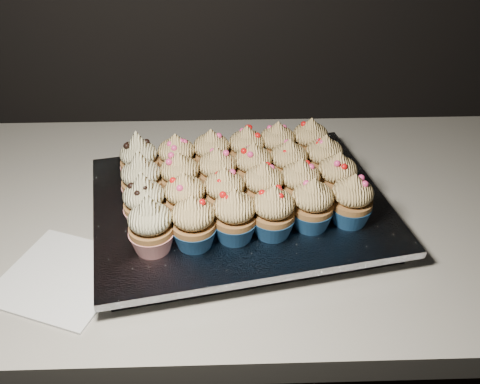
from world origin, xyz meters
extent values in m
cube|color=black|center=(0.00, 1.70, 0.43)|extent=(2.40, 0.60, 0.86)
cube|color=beige|center=(0.00, 1.70, 0.88)|extent=(2.44, 0.64, 0.04)
cube|color=white|center=(-0.21, 1.53, 0.90)|extent=(0.21, 0.21, 0.00)
cube|color=black|center=(0.04, 1.66, 0.91)|extent=(0.47, 0.39, 0.02)
cube|color=silver|center=(0.04, 1.66, 0.93)|extent=(0.51, 0.43, 0.01)
cone|color=#AE1918|center=(-0.08, 1.55, 0.95)|extent=(0.06, 0.06, 0.03)
ellipsoid|color=beige|center=(-0.08, 1.55, 0.99)|extent=(0.06, 0.06, 0.04)
cone|color=beige|center=(-0.08, 1.55, 1.02)|extent=(0.03, 0.03, 0.03)
cone|color=navy|center=(-0.03, 1.56, 0.95)|extent=(0.06, 0.06, 0.03)
ellipsoid|color=#E5BC73|center=(-0.03, 1.56, 0.99)|extent=(0.06, 0.06, 0.04)
cone|color=#E5BC73|center=(-0.03, 1.56, 1.01)|extent=(0.03, 0.03, 0.02)
cone|color=navy|center=(0.03, 1.57, 0.95)|extent=(0.06, 0.06, 0.03)
ellipsoid|color=#E5BC73|center=(0.03, 1.57, 0.99)|extent=(0.06, 0.06, 0.04)
cone|color=#E5BC73|center=(0.03, 1.57, 1.01)|extent=(0.03, 0.03, 0.02)
cone|color=navy|center=(0.09, 1.58, 0.95)|extent=(0.06, 0.06, 0.03)
ellipsoid|color=#E5BC73|center=(0.09, 1.58, 0.99)|extent=(0.06, 0.06, 0.04)
cone|color=#E5BC73|center=(0.09, 1.58, 1.01)|extent=(0.03, 0.03, 0.02)
cone|color=navy|center=(0.14, 1.60, 0.95)|extent=(0.06, 0.06, 0.03)
ellipsoid|color=#E5BC73|center=(0.14, 1.60, 0.99)|extent=(0.06, 0.06, 0.04)
cone|color=#E5BC73|center=(0.14, 1.60, 1.01)|extent=(0.03, 0.03, 0.02)
cone|color=navy|center=(0.20, 1.60, 0.95)|extent=(0.06, 0.06, 0.03)
ellipsoid|color=#E5BC73|center=(0.20, 1.60, 0.99)|extent=(0.06, 0.06, 0.04)
cone|color=#E5BC73|center=(0.20, 1.60, 1.01)|extent=(0.03, 0.03, 0.02)
cone|color=#AE1918|center=(-0.10, 1.61, 0.95)|extent=(0.06, 0.06, 0.03)
ellipsoid|color=beige|center=(-0.10, 1.61, 0.99)|extent=(0.06, 0.06, 0.04)
cone|color=beige|center=(-0.10, 1.61, 1.02)|extent=(0.03, 0.03, 0.03)
cone|color=navy|center=(-0.04, 1.62, 0.95)|extent=(0.06, 0.06, 0.03)
ellipsoid|color=#E5BC73|center=(-0.04, 1.62, 0.99)|extent=(0.06, 0.06, 0.04)
cone|color=#E5BC73|center=(-0.04, 1.62, 1.01)|extent=(0.03, 0.03, 0.02)
cone|color=navy|center=(0.02, 1.63, 0.95)|extent=(0.06, 0.06, 0.03)
ellipsoid|color=#E5BC73|center=(0.02, 1.63, 0.99)|extent=(0.06, 0.06, 0.04)
cone|color=#E5BC73|center=(0.02, 1.63, 1.01)|extent=(0.03, 0.03, 0.02)
cone|color=navy|center=(0.08, 1.64, 0.95)|extent=(0.06, 0.06, 0.03)
ellipsoid|color=#E5BC73|center=(0.08, 1.64, 0.99)|extent=(0.06, 0.06, 0.04)
cone|color=#E5BC73|center=(0.08, 1.64, 1.01)|extent=(0.03, 0.03, 0.02)
cone|color=navy|center=(0.13, 1.65, 0.95)|extent=(0.06, 0.06, 0.03)
ellipsoid|color=#E5BC73|center=(0.13, 1.65, 0.99)|extent=(0.06, 0.06, 0.04)
cone|color=#E5BC73|center=(0.13, 1.65, 1.01)|extent=(0.03, 0.03, 0.02)
cone|color=navy|center=(0.19, 1.66, 0.95)|extent=(0.06, 0.06, 0.03)
ellipsoid|color=#E5BC73|center=(0.19, 1.66, 0.99)|extent=(0.06, 0.06, 0.04)
cone|color=#E5BC73|center=(0.19, 1.66, 1.01)|extent=(0.03, 0.03, 0.02)
cone|color=#AE1918|center=(-0.11, 1.66, 0.95)|extent=(0.06, 0.06, 0.03)
ellipsoid|color=beige|center=(-0.11, 1.66, 0.99)|extent=(0.06, 0.06, 0.04)
cone|color=beige|center=(-0.11, 1.66, 1.02)|extent=(0.03, 0.03, 0.03)
cone|color=navy|center=(-0.05, 1.67, 0.95)|extent=(0.06, 0.06, 0.03)
ellipsoid|color=#E5BC73|center=(-0.05, 1.67, 0.99)|extent=(0.06, 0.06, 0.04)
cone|color=#E5BC73|center=(-0.05, 1.67, 1.01)|extent=(0.03, 0.03, 0.02)
cone|color=navy|center=(0.01, 1.69, 0.95)|extent=(0.06, 0.06, 0.03)
ellipsoid|color=#E5BC73|center=(0.01, 1.69, 0.99)|extent=(0.06, 0.06, 0.04)
cone|color=#E5BC73|center=(0.01, 1.69, 1.01)|extent=(0.03, 0.03, 0.02)
cone|color=navy|center=(0.06, 1.70, 0.95)|extent=(0.06, 0.06, 0.03)
ellipsoid|color=#E5BC73|center=(0.06, 1.70, 0.99)|extent=(0.06, 0.06, 0.04)
cone|color=#E5BC73|center=(0.06, 1.70, 1.01)|extent=(0.03, 0.03, 0.02)
cone|color=navy|center=(0.12, 1.71, 0.95)|extent=(0.06, 0.06, 0.03)
ellipsoid|color=#E5BC73|center=(0.12, 1.71, 0.99)|extent=(0.06, 0.06, 0.04)
cone|color=#E5BC73|center=(0.12, 1.71, 1.01)|extent=(0.03, 0.03, 0.02)
cone|color=navy|center=(0.18, 1.72, 0.95)|extent=(0.06, 0.06, 0.03)
ellipsoid|color=#E5BC73|center=(0.18, 1.72, 0.99)|extent=(0.06, 0.06, 0.04)
cone|color=#E5BC73|center=(0.18, 1.72, 1.01)|extent=(0.03, 0.03, 0.02)
cone|color=#AE1918|center=(-0.12, 1.72, 0.95)|extent=(0.06, 0.06, 0.03)
ellipsoid|color=beige|center=(-0.12, 1.72, 0.99)|extent=(0.06, 0.06, 0.04)
cone|color=beige|center=(-0.12, 1.72, 1.02)|extent=(0.03, 0.03, 0.03)
cone|color=navy|center=(-0.06, 1.73, 0.95)|extent=(0.06, 0.06, 0.03)
ellipsoid|color=#E5BC73|center=(-0.06, 1.73, 0.99)|extent=(0.06, 0.06, 0.04)
cone|color=#E5BC73|center=(-0.06, 1.73, 1.01)|extent=(0.03, 0.03, 0.02)
cone|color=navy|center=(0.00, 1.74, 0.95)|extent=(0.06, 0.06, 0.03)
ellipsoid|color=#E5BC73|center=(0.00, 1.74, 0.99)|extent=(0.06, 0.06, 0.04)
cone|color=#E5BC73|center=(0.00, 1.74, 1.01)|extent=(0.03, 0.03, 0.02)
cone|color=navy|center=(0.06, 1.75, 0.95)|extent=(0.06, 0.06, 0.03)
ellipsoid|color=#E5BC73|center=(0.06, 1.75, 0.99)|extent=(0.06, 0.06, 0.04)
cone|color=#E5BC73|center=(0.06, 1.75, 1.01)|extent=(0.03, 0.03, 0.02)
cone|color=navy|center=(0.11, 1.76, 0.95)|extent=(0.06, 0.06, 0.03)
ellipsoid|color=#E5BC73|center=(0.11, 1.76, 0.99)|extent=(0.06, 0.06, 0.04)
cone|color=#E5BC73|center=(0.11, 1.76, 1.01)|extent=(0.03, 0.03, 0.02)
cone|color=navy|center=(0.17, 1.78, 0.95)|extent=(0.06, 0.06, 0.03)
ellipsoid|color=#E5BC73|center=(0.17, 1.78, 0.99)|extent=(0.06, 0.06, 0.04)
cone|color=#E5BC73|center=(0.17, 1.78, 1.01)|extent=(0.03, 0.03, 0.02)
camera|label=1|loc=(0.02, 0.98, 1.43)|focal=40.00mm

